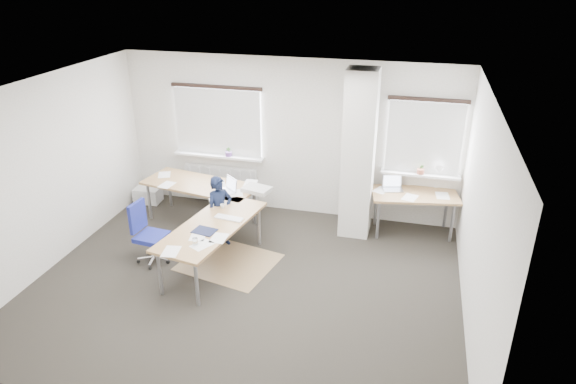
% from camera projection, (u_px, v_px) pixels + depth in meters
% --- Properties ---
extents(ground, '(6.00, 6.00, 0.00)m').
position_uv_depth(ground, '(246.00, 283.00, 7.40)').
color(ground, black).
rests_on(ground, ground).
extents(room_shell, '(6.04, 5.04, 2.82)m').
position_uv_depth(room_shell, '(265.00, 160.00, 7.04)').
color(room_shell, beige).
rests_on(room_shell, ground).
extents(floor_mat, '(1.57, 1.40, 0.01)m').
position_uv_depth(floor_mat, '(229.00, 262.00, 7.91)').
color(floor_mat, '#957851').
rests_on(floor_mat, ground).
extents(white_crate, '(0.49, 0.36, 0.29)m').
position_uv_depth(white_crate, '(148.00, 195.00, 9.84)').
color(white_crate, white).
rests_on(white_crate, ground).
extents(desk_main, '(2.40, 2.98, 0.96)m').
position_uv_depth(desk_main, '(209.00, 205.00, 8.18)').
color(desk_main, olive).
rests_on(desk_main, ground).
extents(desk_side, '(1.50, 0.93, 1.22)m').
position_uv_depth(desk_side, '(415.00, 196.00, 8.51)').
color(desk_side, olive).
rests_on(desk_side, ground).
extents(task_chair, '(0.53, 0.52, 0.97)m').
position_uv_depth(task_chair, '(151.00, 245.00, 7.85)').
color(task_chair, navy).
rests_on(task_chair, ground).
extents(person, '(0.50, 0.52, 1.20)m').
position_uv_depth(person, '(220.00, 212.00, 8.16)').
color(person, black).
rests_on(person, ground).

